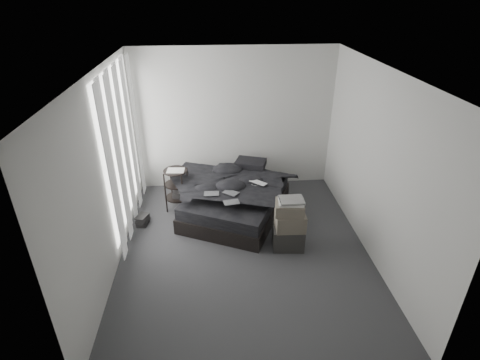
{
  "coord_description": "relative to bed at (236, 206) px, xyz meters",
  "views": [
    {
      "loc": [
        -0.42,
        -4.41,
        3.52
      ],
      "look_at": [
        0.0,
        0.8,
        0.75
      ],
      "focal_mm": 28.0,
      "sensor_mm": 36.0,
      "label": 1
    }
  ],
  "objects": [
    {
      "name": "window_left",
      "position": [
        -1.73,
        -0.12,
        1.22
      ],
      "size": [
        0.02,
        2.0,
        2.3
      ],
      "primitive_type": "cube",
      "color": "white",
      "rests_on": "wall_left"
    },
    {
      "name": "wall_left",
      "position": [
        -1.75,
        -1.02,
        1.17
      ],
      "size": [
        0.01,
        4.2,
        2.6
      ],
      "primitive_type": "cube",
      "color": "beige",
      "rests_on": "ground"
    },
    {
      "name": "wall_right",
      "position": [
        1.85,
        -1.02,
        1.17
      ],
      "size": [
        0.01,
        4.2,
        2.6
      ],
      "primitive_type": "cube",
      "color": "beige",
      "rests_on": "ground"
    },
    {
      "name": "curtain_left",
      "position": [
        -1.68,
        -0.12,
        1.15
      ],
      "size": [
        0.06,
        2.12,
        2.48
      ],
      "primitive_type": "cube",
      "color": "white",
      "rests_on": "wall_left"
    },
    {
      "name": "side_stand",
      "position": [
        -1.0,
        0.22,
        0.24
      ],
      "size": [
        0.49,
        0.49,
        0.74
      ],
      "primitive_type": "cylinder",
      "rotation": [
        0.0,
        0.0,
        -0.25
      ],
      "color": "black",
      "rests_on": "floor"
    },
    {
      "name": "wall_front",
      "position": [
        0.05,
        -3.12,
        1.17
      ],
      "size": [
        3.6,
        0.01,
        2.6
      ],
      "primitive_type": "cube",
      "color": "beige",
      "rests_on": "ground"
    },
    {
      "name": "laptop",
      "position": [
        0.33,
        -0.1,
        0.55
      ],
      "size": [
        0.35,
        0.34,
        0.02
      ],
      "primitive_type": "imported",
      "rotation": [
        0.0,
        0.0,
        -0.75
      ],
      "color": "silver",
      "rests_on": "duvet"
    },
    {
      "name": "bed",
      "position": [
        0.0,
        0.0,
        0.0
      ],
      "size": [
        2.04,
        2.26,
        0.25
      ],
      "primitive_type": "cube",
      "rotation": [
        0.0,
        0.0,
        -0.43
      ],
      "color": "black",
      "rests_on": "floor"
    },
    {
      "name": "art_book_white",
      "position": [
        0.7,
        -0.99,
        0.66
      ],
      "size": [
        0.37,
        0.31,
        0.03
      ],
      "primitive_type": "cube",
      "rotation": [
        0.0,
        0.0,
        -0.1
      ],
      "color": "silver",
      "rests_on": "box_upper"
    },
    {
      "name": "ceiling",
      "position": [
        0.05,
        -1.02,
        2.47
      ],
      "size": [
        3.6,
        4.2,
        0.01
      ],
      "primitive_type": "cube",
      "color": "white",
      "rests_on": "ground"
    },
    {
      "name": "box_mid",
      "position": [
        0.71,
        -1.0,
        0.34
      ],
      "size": [
        0.43,
        0.34,
        0.26
      ],
      "primitive_type": "cube",
      "rotation": [
        0.0,
        0.0,
        -0.03
      ],
      "color": "#595246",
      "rests_on": "box_lower"
    },
    {
      "name": "box_lower",
      "position": [
        0.7,
        -0.99,
        0.04
      ],
      "size": [
        0.48,
        0.39,
        0.33
      ],
      "primitive_type": "cube",
      "rotation": [
        0.0,
        0.0,
        -0.1
      ],
      "color": "black",
      "rests_on": "floor"
    },
    {
      "name": "comic_c",
      "position": [
        -0.12,
        -0.64,
        0.55
      ],
      "size": [
        0.26,
        0.19,
        0.01
      ],
      "primitive_type": "cube",
      "rotation": [
        0.0,
        0.0,
        0.18
      ],
      "color": "black",
      "rests_on": "duvet"
    },
    {
      "name": "comic_b",
      "position": [
        -0.11,
        -0.34,
        0.55
      ],
      "size": [
        0.28,
        0.26,
        0.01
      ],
      "primitive_type": "cube",
      "rotation": [
        0.0,
        0.0,
        -0.64
      ],
      "color": "black",
      "rests_on": "duvet"
    },
    {
      "name": "papers",
      "position": [
        -0.99,
        0.21,
        0.62
      ],
      "size": [
        0.3,
        0.23,
        0.01
      ],
      "primitive_type": "cube",
      "rotation": [
        0.0,
        0.0,
        -0.07
      ],
      "color": "white",
      "rests_on": "side_stand"
    },
    {
      "name": "floor",
      "position": [
        0.05,
        -1.02,
        -0.13
      ],
      "size": [
        3.6,
        4.2,
        0.01
      ],
      "primitive_type": "cube",
      "color": "#343537",
      "rests_on": "ground"
    },
    {
      "name": "floor_books",
      "position": [
        -1.55,
        -0.23,
        -0.05
      ],
      "size": [
        0.22,
        0.26,
        0.16
      ],
      "primitive_type": "cube",
      "rotation": [
        0.0,
        0.0,
        -0.31
      ],
      "color": "black",
      "rests_on": "floor"
    },
    {
      "name": "art_book_snake",
      "position": [
        0.71,
        -1.0,
        0.69
      ],
      "size": [
        0.34,
        0.27,
        0.03
      ],
      "primitive_type": "cube",
      "rotation": [
        0.0,
        0.0,
        0.01
      ],
      "color": "silver",
      "rests_on": "art_book_white"
    },
    {
      "name": "comic_a",
      "position": [
        -0.41,
        -0.35,
        0.54
      ],
      "size": [
        0.24,
        0.16,
        0.01
      ],
      "primitive_type": "cube",
      "rotation": [
        0.0,
        0.0,
        -0.05
      ],
      "color": "black",
      "rests_on": "duvet"
    },
    {
      "name": "pillow_lower",
      "position": [
        0.26,
        0.67,
        0.39
      ],
      "size": [
        0.66,
        0.57,
        0.13
      ],
      "primitive_type": "cube",
      "rotation": [
        0.0,
        0.0,
        -0.43
      ],
      "color": "black",
      "rests_on": "mattress"
    },
    {
      "name": "duvet",
      "position": [
        -0.02,
        -0.04,
        0.43
      ],
      "size": [
        1.9,
        2.0,
        0.22
      ],
      "primitive_type": "imported",
      "rotation": [
        0.0,
        0.0,
        -0.43
      ],
      "color": "black",
      "rests_on": "mattress"
    },
    {
      "name": "box_upper",
      "position": [
        0.69,
        -0.99,
        0.55
      ],
      "size": [
        0.45,
        0.38,
        0.18
      ],
      "primitive_type": "cube",
      "rotation": [
        0.0,
        0.0,
        -0.15
      ],
      "color": "#595246",
      "rests_on": "box_mid"
    },
    {
      "name": "pillow_upper",
      "position": [
        0.31,
        0.63,
        0.51
      ],
      "size": [
        0.61,
        0.51,
        0.12
      ],
      "primitive_type": "cube",
      "rotation": [
        0.0,
        0.0,
        -0.33
      ],
      "color": "black",
      "rests_on": "pillow_lower"
    },
    {
      "name": "mattress",
      "position": [
        0.0,
        0.0,
        0.22
      ],
      "size": [
        1.97,
        2.19,
        0.2
      ],
      "primitive_type": "cube",
      "rotation": [
        0.0,
        0.0,
        -0.43
      ],
      "color": "black",
      "rests_on": "bed"
    },
    {
      "name": "wall_back",
      "position": [
        0.05,
        1.08,
        1.17
      ],
      "size": [
        3.6,
        0.01,
        2.6
      ],
      "primitive_type": "cube",
      "color": "beige",
      "rests_on": "ground"
    }
  ]
}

